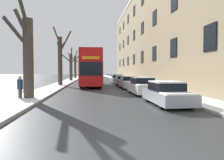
# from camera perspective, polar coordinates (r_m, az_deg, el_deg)

# --- Properties ---
(ground_plane) EXTENTS (320.00, 320.00, 0.00)m
(ground_plane) POSITION_cam_1_polar(r_m,az_deg,el_deg) (5.04, 8.34, -19.56)
(ground_plane) COLOR #303335
(sidewalk_left) EXTENTS (2.45, 130.00, 0.16)m
(sidewalk_left) POSITION_cam_1_polar(r_m,az_deg,el_deg) (57.71, -10.37, 0.54)
(sidewalk_left) COLOR gray
(sidewalk_left) RESTS_ON ground
(sidewalk_right) EXTENTS (2.45, 130.00, 0.16)m
(sidewalk_right) POSITION_cam_1_polar(r_m,az_deg,el_deg) (57.93, 0.44, 0.59)
(sidewalk_right) COLOR gray
(sidewalk_right) RESTS_ON ground
(terrace_facade_right) EXTENTS (9.10, 52.65, 16.29)m
(terrace_facade_right) POSITION_cam_1_polar(r_m,az_deg,el_deg) (35.53, 14.66, 12.45)
(terrace_facade_right) COLOR tan
(terrace_facade_right) RESTS_ON ground
(bare_tree_left_0) EXTENTS (1.74, 1.76, 7.32)m
(bare_tree_left_0) POSITION_cam_1_polar(r_m,az_deg,el_deg) (14.22, -23.08, 6.78)
(bare_tree_left_0) COLOR #423A30
(bare_tree_left_0) RESTS_ON ground
(bare_tree_left_1) EXTENTS (2.66, 2.11, 7.91)m
(bare_tree_left_1) POSITION_cam_1_polar(r_m,az_deg,el_deg) (27.19, -14.58, 5.94)
(bare_tree_left_1) COLOR #423A30
(bare_tree_left_1) RESTS_ON ground
(bare_tree_left_2) EXTENTS (4.35, 4.66, 6.50)m
(bare_tree_left_2) POSITION_cam_1_polar(r_m,az_deg,el_deg) (40.65, -11.70, 4.08)
(bare_tree_left_2) COLOR #423A30
(bare_tree_left_2) RESTS_ON ground
(bare_tree_left_3) EXTENTS (4.54, 2.86, 7.44)m
(bare_tree_left_3) POSITION_cam_1_polar(r_m,az_deg,el_deg) (53.94, -10.41, 4.16)
(bare_tree_left_3) COLOR #423A30
(bare_tree_left_3) RESTS_ON ground
(double_decker_bus) EXTENTS (2.59, 11.35, 4.43)m
(double_decker_bus) POSITION_cam_1_polar(r_m,az_deg,el_deg) (26.38, -6.07, 3.73)
(double_decker_bus) COLOR red
(double_decker_bus) RESTS_ON ground
(parked_car_0) EXTENTS (1.78, 4.13, 1.34)m
(parked_car_0) POSITION_cam_1_polar(r_m,az_deg,el_deg) (11.79, 15.39, -3.81)
(parked_car_0) COLOR #9EA3AD
(parked_car_0) RESTS_ON ground
(parked_car_1) EXTENTS (1.80, 4.28, 1.43)m
(parked_car_1) POSITION_cam_1_polar(r_m,az_deg,el_deg) (16.89, 8.68, -1.77)
(parked_car_1) COLOR silver
(parked_car_1) RESTS_ON ground
(parked_car_2) EXTENTS (1.87, 4.12, 1.40)m
(parked_car_2) POSITION_cam_1_polar(r_m,az_deg,el_deg) (22.55, 4.90, -0.75)
(parked_car_2) COLOR #9EA3AD
(parked_car_2) RESTS_ON ground
(parked_car_3) EXTENTS (1.70, 4.11, 1.37)m
(parked_car_3) POSITION_cam_1_polar(r_m,az_deg,el_deg) (27.53, 2.89, -0.22)
(parked_car_3) COLOR black
(parked_car_3) RESTS_ON ground
(parked_car_4) EXTENTS (1.83, 4.08, 1.47)m
(parked_car_4) POSITION_cam_1_polar(r_m,az_deg,el_deg) (32.42, 1.52, 0.24)
(parked_car_4) COLOR slate
(parked_car_4) RESTS_ON ground
(pedestrian_left_sidewalk) EXTENTS (0.35, 0.35, 1.60)m
(pedestrian_left_sidewalk) POSITION_cam_1_polar(r_m,az_deg,el_deg) (14.39, -24.78, -1.84)
(pedestrian_left_sidewalk) COLOR #4C4742
(pedestrian_left_sidewalk) RESTS_ON ground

